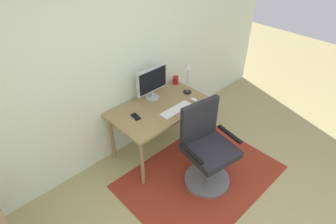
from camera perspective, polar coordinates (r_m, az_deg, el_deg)
name	(u,v)px	position (r m, az deg, el deg)	size (l,w,h in m)	color
wall_back	(100,63)	(3.20, -13.68, 9.64)	(6.00, 0.10, 2.60)	silver
area_rug	(200,176)	(3.56, 6.62, -12.86)	(1.85, 1.34, 0.01)	maroon
desk	(160,111)	(3.48, -1.65, 0.12)	(1.22, 0.72, 0.70)	#947A4B
monitor	(152,81)	(3.49, -3.26, 6.25)	(0.46, 0.18, 0.42)	#B2B2B7
keyboard	(176,110)	(3.37, 1.69, 0.48)	(0.43, 0.13, 0.02)	white
computer_mouse	(194,99)	(3.56, 5.28, 2.55)	(0.06, 0.10, 0.03)	white
coffee_cup	(176,80)	(3.89, 1.54, 6.50)	(0.08, 0.08, 0.11)	maroon
cell_phone	(136,117)	(3.29, -6.58, -0.95)	(0.07, 0.14, 0.01)	black
desk_lamp	(188,72)	(3.57, 4.11, 8.02)	(0.11, 0.11, 0.42)	black
office_chair	(206,152)	(3.23, 7.81, -8.04)	(0.64, 0.58, 1.03)	slate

